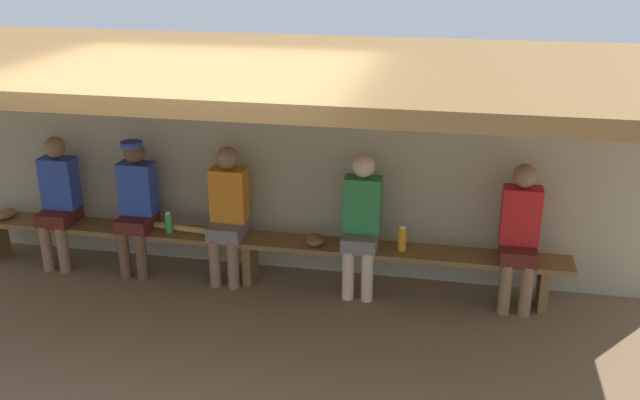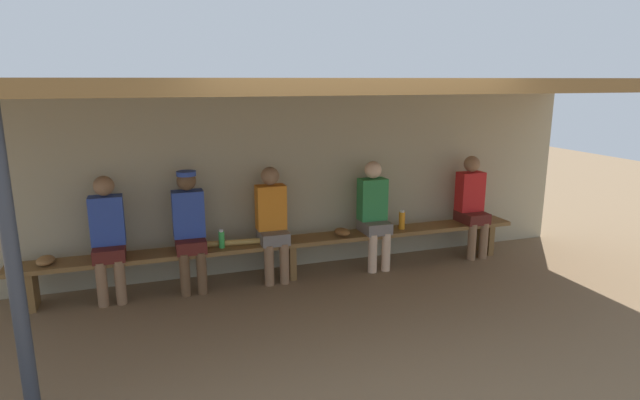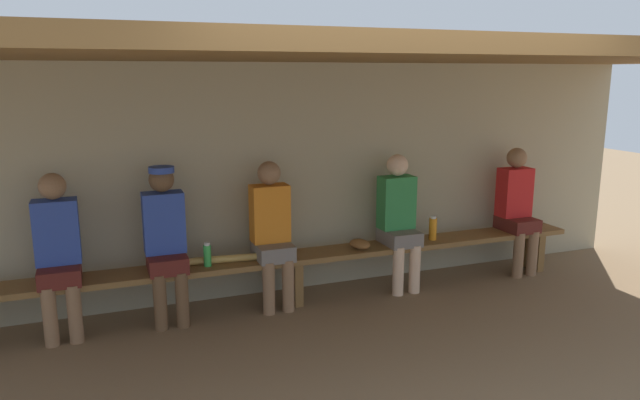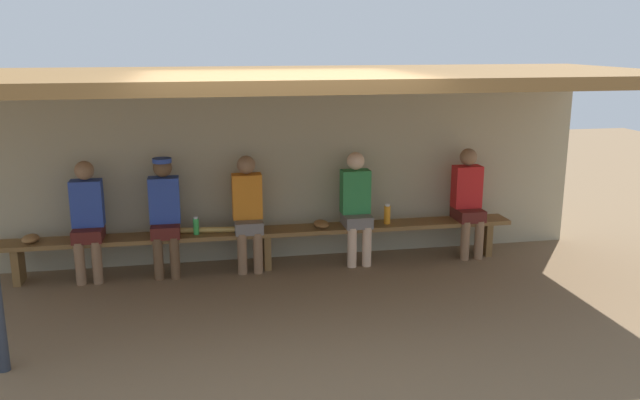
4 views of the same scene
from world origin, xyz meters
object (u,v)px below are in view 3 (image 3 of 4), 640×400
(bench, at_px, (294,262))
(player_in_blue, at_px, (272,229))
(baseball_bat, at_px, (230,259))
(player_in_red, at_px, (517,205))
(player_leftmost, at_px, (165,237))
(player_shirtless_tan, at_px, (399,217))
(player_rightmost, at_px, (58,249))
(water_bottle_clear, at_px, (433,228))
(baseball_glove_dark_brown, at_px, (360,244))
(water_bottle_orange, at_px, (207,255))

(bench, height_order, player_in_blue, player_in_blue)
(bench, height_order, baseball_bat, baseball_bat)
(bench, height_order, player_in_red, player_in_red)
(player_leftmost, relative_size, player_shirtless_tan, 1.01)
(bench, distance_m, player_leftmost, 1.20)
(player_shirtless_tan, distance_m, player_rightmost, 3.06)
(player_shirtless_tan, xyz_separation_m, water_bottle_clear, (0.38, -0.01, -0.15))
(player_shirtless_tan, relative_size, player_in_blue, 1.00)
(baseball_glove_dark_brown, xyz_separation_m, baseball_bat, (-1.25, 0.03, -0.01))
(player_in_blue, xyz_separation_m, player_in_red, (2.71, 0.00, 0.00))
(baseball_glove_dark_brown, bearing_deg, player_rightmost, -102.42)
(player_leftmost, xyz_separation_m, player_in_red, (3.64, -0.00, -0.02))
(player_rightmost, bearing_deg, bench, -0.09)
(player_leftmost, xyz_separation_m, water_bottle_orange, (0.34, -0.04, -0.19))
(player_in_blue, distance_m, player_in_red, 2.71)
(baseball_bat, bearing_deg, baseball_glove_dark_brown, 4.82)
(bench, distance_m, player_shirtless_tan, 1.14)
(bench, distance_m, player_rightmost, 2.01)
(player_shirtless_tan, xyz_separation_m, player_in_red, (1.42, 0.00, 0.00))
(player_shirtless_tan, distance_m, baseball_bat, 1.70)
(player_shirtless_tan, height_order, water_bottle_orange, player_shirtless_tan)
(water_bottle_orange, bearing_deg, water_bottle_clear, 0.63)
(player_leftmost, distance_m, player_in_blue, 0.94)
(baseball_bat, bearing_deg, player_in_blue, 6.82)
(player_in_red, bearing_deg, player_shirtless_tan, 180.00)
(player_in_blue, bearing_deg, water_bottle_clear, -0.49)
(bench, xyz_separation_m, baseball_glove_dark_brown, (0.65, -0.03, 0.12))
(player_shirtless_tan, bearing_deg, baseball_bat, -179.90)
(bench, xyz_separation_m, player_leftmost, (-1.14, 0.00, 0.36))
(player_in_red, bearing_deg, player_rightmost, 180.00)
(player_leftmost, bearing_deg, water_bottle_orange, -6.69)
(baseball_bat, bearing_deg, player_shirtless_tan, 6.47)
(player_in_blue, relative_size, water_bottle_orange, 6.32)
(player_in_red, height_order, baseball_bat, player_in_red)
(water_bottle_orange, bearing_deg, baseball_bat, 10.07)
(bench, xyz_separation_m, player_shirtless_tan, (1.08, 0.00, 0.34))
(bench, bearing_deg, baseball_bat, -180.00)
(player_in_blue, bearing_deg, player_leftmost, 179.97)
(water_bottle_clear, distance_m, baseball_glove_dark_brown, 0.82)
(player_in_blue, relative_size, player_in_red, 1.00)
(player_leftmost, xyz_separation_m, player_rightmost, (-0.84, -0.00, -0.02))
(player_rightmost, height_order, baseball_glove_dark_brown, player_rightmost)
(player_in_blue, distance_m, baseball_glove_dark_brown, 0.89)
(bench, distance_m, baseball_bat, 0.61)
(bench, relative_size, player_shirtless_tan, 4.49)
(player_shirtless_tan, relative_size, baseball_bat, 1.66)
(player_leftmost, distance_m, player_rightmost, 0.84)
(player_in_red, distance_m, water_bottle_orange, 3.31)
(player_leftmost, distance_m, player_shirtless_tan, 2.23)
(player_shirtless_tan, distance_m, water_bottle_clear, 0.41)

